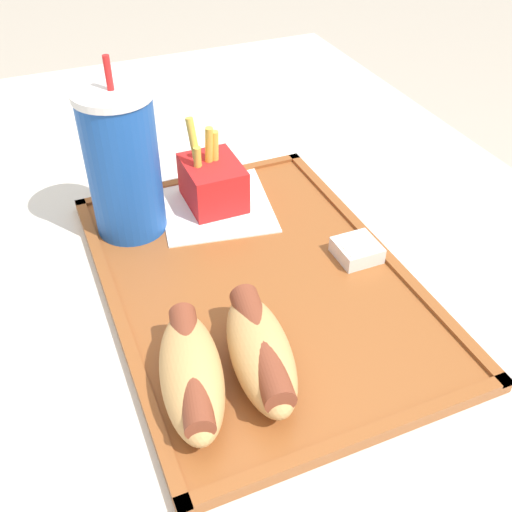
# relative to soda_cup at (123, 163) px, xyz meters

# --- Properties ---
(dining_table) EXTENTS (1.40, 0.86, 0.72)m
(dining_table) POSITION_rel_soda_cup_xyz_m (-0.16, -0.09, -0.46)
(dining_table) COLOR beige
(dining_table) RESTS_ON ground_plane
(food_tray) EXTENTS (0.43, 0.30, 0.01)m
(food_tray) POSITION_rel_soda_cup_xyz_m (-0.14, -0.10, -0.09)
(food_tray) COLOR brown
(food_tray) RESTS_ON dining_table
(paper_napkin) EXTENTS (0.17, 0.16, 0.00)m
(paper_napkin) POSITION_rel_soda_cup_xyz_m (0.01, -0.11, -0.08)
(paper_napkin) COLOR white
(paper_napkin) RESTS_ON food_tray
(soda_cup) EXTENTS (0.08, 0.08, 0.20)m
(soda_cup) POSITION_rel_soda_cup_xyz_m (0.00, 0.00, 0.00)
(soda_cup) COLOR #194CA5
(soda_cup) RESTS_ON food_tray
(hot_dog_far) EXTENTS (0.15, 0.08, 0.05)m
(hot_dog_far) POSITION_rel_soda_cup_xyz_m (-0.26, 0.01, -0.06)
(hot_dog_far) COLOR tan
(hot_dog_far) RESTS_ON food_tray
(hot_dog_near) EXTENTS (0.15, 0.07, 0.05)m
(hot_dog_near) POSITION_rel_soda_cup_xyz_m (-0.26, -0.05, -0.06)
(hot_dog_near) COLOR tan
(hot_dog_near) RESTS_ON food_tray
(fries_carton) EXTENTS (0.08, 0.06, 0.11)m
(fries_carton) POSITION_rel_soda_cup_xyz_m (0.01, -0.10, -0.05)
(fries_carton) COLOR red
(fries_carton) RESTS_ON food_tray
(sauce_cup_mayo) EXTENTS (0.04, 0.04, 0.02)m
(sauce_cup_mayo) POSITION_rel_soda_cup_xyz_m (-0.15, -0.21, -0.07)
(sauce_cup_mayo) COLOR silver
(sauce_cup_mayo) RESTS_ON food_tray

